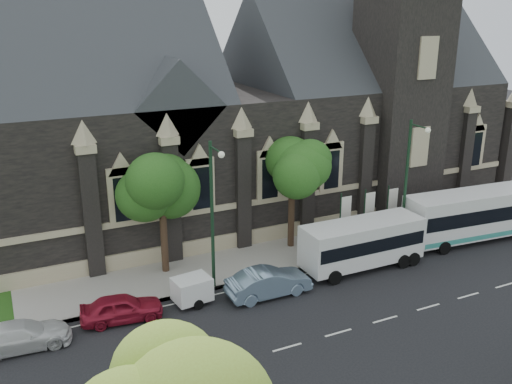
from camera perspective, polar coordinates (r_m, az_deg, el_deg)
ground at (r=30.03m, az=8.38°, el=-14.02°), size 160.00×160.00×0.00m
sidewalk at (r=37.20m, az=0.22°, el=-6.93°), size 80.00×5.00×0.15m
museum at (r=44.88m, az=0.97°, el=8.37°), size 40.00×17.70×29.90m
tree_walk_right at (r=37.59m, az=3.84°, el=2.65°), size 4.08×4.08×7.80m
tree_walk_left at (r=34.25m, az=-9.42°, el=0.71°), size 3.91×3.91×7.64m
street_lamp_near at (r=38.75m, az=15.27°, el=1.43°), size 0.36×1.88×9.00m
street_lamp_mid at (r=31.74m, az=-4.38°, el=-1.71°), size 0.36×1.88×9.00m
banner_flag_left at (r=38.85m, az=8.94°, el=-2.34°), size 0.90×0.10×4.00m
banner_flag_center at (r=39.96m, az=11.31°, el=-1.88°), size 0.90×0.10×4.00m
banner_flag_right at (r=41.14m, az=13.55°, el=-1.45°), size 0.90×0.10×4.00m
tour_coach at (r=43.23m, az=22.28°, el=-1.96°), size 12.58×3.70×3.62m
shuttle_bus at (r=36.31m, az=10.79°, el=-4.98°), size 8.05×2.83×3.10m
box_trailer at (r=32.08m, az=-6.55°, el=-9.82°), size 3.02×1.78×1.57m
sedan at (r=32.76m, az=1.30°, el=-9.20°), size 5.01×1.76×1.65m
car_far_red at (r=31.24m, az=-13.54°, el=-11.42°), size 4.51×2.27×1.47m
car_far_white at (r=30.51m, az=-22.87°, el=-13.34°), size 4.85×2.17×1.38m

